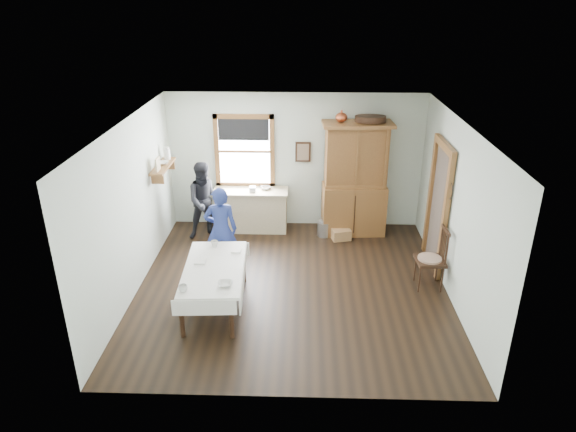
{
  "coord_description": "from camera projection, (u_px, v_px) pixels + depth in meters",
  "views": [
    {
      "loc": [
        0.16,
        -7.23,
        4.45
      ],
      "look_at": [
        -0.08,
        0.3,
        1.13
      ],
      "focal_mm": 32.0,
      "sensor_mm": 36.0,
      "label": 1
    }
  ],
  "objects": [
    {
      "name": "woman_blue",
      "position": [
        221.0,
        233.0,
        8.64
      ],
      "size": [
        0.55,
        0.4,
        1.41
      ],
      "primitive_type": "imported",
      "rotation": [
        0.0,
        0.0,
        3.27
      ],
      "color": "navy",
      "rests_on": "room"
    },
    {
      "name": "framed_picture",
      "position": [
        303.0,
        152.0,
        10.03
      ],
      "size": [
        0.3,
        0.04,
        0.4
      ],
      "primitive_type": "cube",
      "color": "#331B12",
      "rests_on": "room"
    },
    {
      "name": "counter_bowl",
      "position": [
        266.0,
        188.0,
        10.13
      ],
      "size": [
        0.22,
        0.22,
        0.06
      ],
      "primitive_type": "imported",
      "rotation": [
        0.0,
        0.0,
        0.23
      ],
      "color": "silver",
      "rests_on": "work_counter"
    },
    {
      "name": "shelf_bowl",
      "position": [
        163.0,
        163.0,
        9.26
      ],
      "size": [
        0.22,
        0.22,
        0.05
      ],
      "primitive_type": "imported",
      "color": "silver",
      "rests_on": "wall_shelf"
    },
    {
      "name": "table_bowl",
      "position": [
        225.0,
        284.0,
        7.12
      ],
      "size": [
        0.26,
        0.26,
        0.06
      ],
      "primitive_type": "imported",
      "rotation": [
        0.0,
        0.0,
        0.15
      ],
      "color": "silver",
      "rests_on": "dining_table"
    },
    {
      "name": "rug_beater",
      "position": [
        451.0,
        183.0,
        7.92
      ],
      "size": [
        0.01,
        0.27,
        0.27
      ],
      "primitive_type": "torus",
      "rotation": [
        0.0,
        1.57,
        0.0
      ],
      "color": "black",
      "rests_on": "room"
    },
    {
      "name": "table_cup_a",
      "position": [
        183.0,
        288.0,
        6.97
      ],
      "size": [
        0.16,
        0.16,
        0.1
      ],
      "primitive_type": "imported",
      "rotation": [
        0.0,
        0.0,
        0.43
      ],
      "color": "silver",
      "rests_on": "dining_table"
    },
    {
      "name": "china_hutch",
      "position": [
        355.0,
        179.0,
        9.87
      ],
      "size": [
        1.34,
        0.7,
        2.23
      ],
      "primitive_type": "cube",
      "rotation": [
        0.0,
        0.0,
        0.06
      ],
      "color": "brown",
      "rests_on": "room"
    },
    {
      "name": "room",
      "position": [
        292.0,
        211.0,
        7.87
      ],
      "size": [
        5.01,
        5.01,
        2.7
      ],
      "color": "black",
      "rests_on": "ground"
    },
    {
      "name": "table_cup_b",
      "position": [
        214.0,
        244.0,
        8.19
      ],
      "size": [
        0.13,
        0.13,
        0.1
      ],
      "primitive_type": "imported",
      "rotation": [
        0.0,
        0.0,
        0.17
      ],
      "color": "silver",
      "rests_on": "dining_table"
    },
    {
      "name": "work_counter",
      "position": [
        251.0,
        210.0,
        10.27
      ],
      "size": [
        1.47,
        0.56,
        0.84
      ],
      "primitive_type": "cube",
      "rotation": [
        0.0,
        0.0,
        -0.0
      ],
      "color": "#C6B28A",
      "rests_on": "room"
    },
    {
      "name": "window",
      "position": [
        244.0,
        147.0,
        10.04
      ],
      "size": [
        1.18,
        0.07,
        1.48
      ],
      "color": "white",
      "rests_on": "room"
    },
    {
      "name": "wicker_basket",
      "position": [
        341.0,
        234.0,
        9.97
      ],
      "size": [
        0.4,
        0.33,
        0.21
      ],
      "primitive_type": "cube",
      "rotation": [
        0.0,
        0.0,
        0.24
      ],
      "color": "#AE804F",
      "rests_on": "room"
    },
    {
      "name": "figure_dark",
      "position": [
        206.0,
        203.0,
        9.85
      ],
      "size": [
        0.82,
        0.73,
        1.41
      ],
      "primitive_type": "imported",
      "rotation": [
        0.0,
        0.0,
        0.33
      ],
      "color": "black",
      "rests_on": "room"
    },
    {
      "name": "pail",
      "position": [
        324.0,
        229.0,
        10.1
      ],
      "size": [
        0.36,
        0.36,
        0.3
      ],
      "primitive_type": "cube",
      "rotation": [
        0.0,
        0.0,
        -0.35
      ],
      "color": "#999DA1",
      "rests_on": "room"
    },
    {
      "name": "counter_book",
      "position": [
        260.0,
        188.0,
        10.2
      ],
      "size": [
        0.21,
        0.25,
        0.02
      ],
      "primitive_type": "imported",
      "rotation": [
        0.0,
        0.0,
        0.3
      ],
      "color": "#75604E",
      "rests_on": "work_counter"
    },
    {
      "name": "doorway",
      "position": [
        439.0,
        203.0,
        8.65
      ],
      "size": [
        0.09,
        1.14,
        2.22
      ],
      "color": "#4F4238",
      "rests_on": "room"
    },
    {
      "name": "spindle_chair",
      "position": [
        430.0,
        258.0,
        8.21
      ],
      "size": [
        0.51,
        0.51,
        1.05
      ],
      "primitive_type": "cube",
      "rotation": [
        0.0,
        0.0,
        0.05
      ],
      "color": "#331B12",
      "rests_on": "room"
    },
    {
      "name": "wall_shelf",
      "position": [
        163.0,
        164.0,
        9.25
      ],
      "size": [
        0.24,
        1.0,
        0.44
      ],
      "color": "brown",
      "rests_on": "room"
    },
    {
      "name": "dining_table",
      "position": [
        215.0,
        287.0,
        7.74
      ],
      "size": [
        1.0,
        1.77,
        0.69
      ],
      "primitive_type": "cube",
      "rotation": [
        0.0,
        0.0,
        0.06
      ],
      "color": "white",
      "rests_on": "room"
    }
  ]
}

